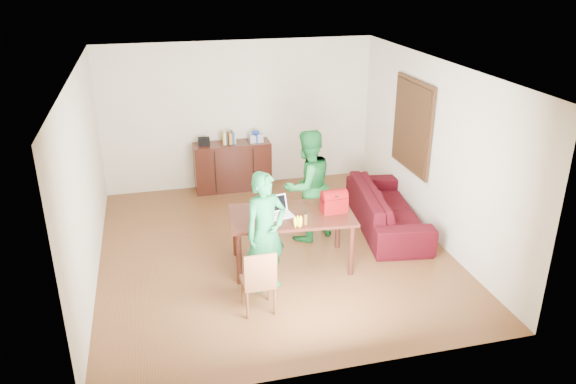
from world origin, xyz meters
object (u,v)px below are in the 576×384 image
object	(u,v)px
person_near	(266,232)
bottle	(305,218)
chair	(258,293)
laptop	(280,213)
sofa	(387,208)
red_bag	(334,203)
person_far	(307,186)
table	(292,221)

from	to	relation	value
person_near	bottle	distance (m)	0.59
chair	person_near	size ratio (longest dim) A/B	0.53
laptop	bottle	bearing A→B (deg)	-60.87
sofa	red_bag	bearing A→B (deg)	134.27
person_far	red_bag	bearing A→B (deg)	77.23
person_near	person_far	distance (m)	1.54
laptop	person_far	bearing A→B (deg)	41.54
bottle	red_bag	distance (m)	0.56
laptop	sofa	bearing A→B (deg)	12.34
table	person_far	size ratio (longest dim) A/B	1.02
bottle	sofa	bearing A→B (deg)	34.23
person_near	sofa	bearing A→B (deg)	9.74
person_far	sofa	bearing A→B (deg)	159.29
laptop	red_bag	bearing A→B (deg)	-14.44
person_far	sofa	world-z (taller)	person_far
person_far	sofa	size ratio (longest dim) A/B	0.76
person_near	sofa	world-z (taller)	person_near
person_far	red_bag	world-z (taller)	person_far
laptop	red_bag	world-z (taller)	red_bag
person_far	bottle	xyz separation A→B (m)	(-0.34, -1.11, 0.01)
sofa	table	bearing A→B (deg)	122.44
table	laptop	xyz separation A→B (m)	(-0.17, -0.02, 0.15)
person_near	sofa	size ratio (longest dim) A/B	0.71
bottle	laptop	bearing A→B (deg)	129.51
person_near	bottle	bearing A→B (deg)	-6.30
red_bag	laptop	bearing A→B (deg)	173.11
chair	person_far	world-z (taller)	person_far
chair	bottle	world-z (taller)	bottle
laptop	person_near	bearing A→B (deg)	-132.66
table	bottle	bearing A→B (deg)	-68.89
person_near	laptop	size ratio (longest dim) A/B	4.27
person_near	red_bag	xyz separation A→B (m)	(1.05, 0.41, 0.11)
chair	bottle	bearing A→B (deg)	38.89
table	chair	size ratio (longest dim) A/B	2.05
laptop	sofa	world-z (taller)	laptop
chair	sofa	world-z (taller)	chair
chair	laptop	bearing A→B (deg)	61.87
person_far	laptop	world-z (taller)	person_far
table	person_far	world-z (taller)	person_far
table	sofa	size ratio (longest dim) A/B	0.78
person_near	bottle	world-z (taller)	person_near
table	person_far	distance (m)	0.90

